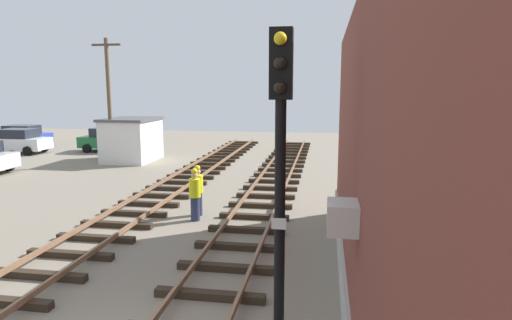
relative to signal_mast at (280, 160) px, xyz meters
The scene contains 9 objects.
signal_mast is the anchor object (origin of this frame).
brick_building 4.15m from the signal_mast, 21.30° to the left, with size 5.75×15.05×6.19m.
control_hut 22.30m from the signal_mast, 121.33° to the left, with size 3.00×3.80×2.76m.
parked_car_green 27.25m from the signal_mast, 123.63° to the left, with size 4.20×2.04×1.76m.
parked_car_white 29.65m from the signal_mast, 135.39° to the left, with size 4.20×2.04×1.76m.
parked_car_blue 33.01m from the signal_mast, 134.21° to the left, with size 4.20×2.04×1.76m.
utility_pole_far 21.49m from the signal_mast, 124.77° to the left, with size 1.80×0.24×7.57m.
track_worker_foreground 8.59m from the signal_mast, 117.15° to the left, with size 0.40×0.40×1.87m.
track_worker_distant 9.16m from the signal_mast, 115.80° to the left, with size 0.40×0.40×1.87m.
Camera 1 is at (3.27, -5.57, 4.60)m, focal length 30.11 mm.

